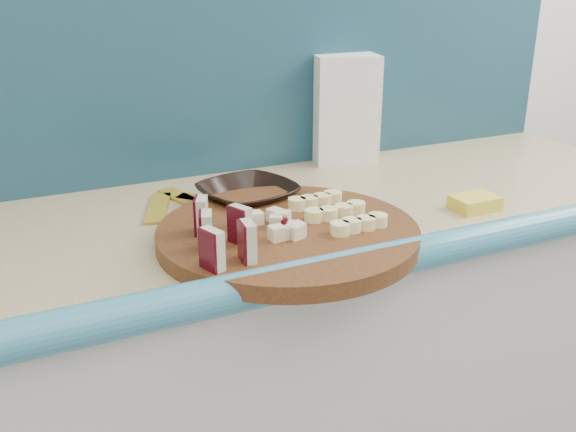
# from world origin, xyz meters

# --- Properties ---
(kitchen_counter) EXTENTS (2.20, 0.63, 0.91)m
(kitchen_counter) POSITION_xyz_m (0.10, 1.50, 0.46)
(kitchen_counter) COLOR silver
(kitchen_counter) RESTS_ON ground
(backsplash) EXTENTS (2.20, 0.02, 0.50)m
(backsplash) POSITION_xyz_m (0.10, 1.79, 1.16)
(backsplash) COLOR teal
(backsplash) RESTS_ON kitchen_counter
(cutting_board) EXTENTS (0.48, 0.48, 0.03)m
(cutting_board) POSITION_xyz_m (0.23, 1.34, 0.92)
(cutting_board) COLOR #411D0E
(cutting_board) RESTS_ON kitchen_counter
(apple_wedges) EXTENTS (0.10, 0.18, 0.06)m
(apple_wedges) POSITION_xyz_m (0.09, 1.29, 0.97)
(apple_wedges) COLOR beige
(apple_wedges) RESTS_ON cutting_board
(apple_chunks) EXTENTS (0.08, 0.07, 0.02)m
(apple_chunks) POSITION_xyz_m (0.20, 1.34, 0.95)
(apple_chunks) COLOR #F9E9C7
(apple_chunks) RESTS_ON cutting_board
(banana_slices) EXTENTS (0.12, 0.18, 0.02)m
(banana_slices) POSITION_xyz_m (0.32, 1.34, 0.95)
(banana_slices) COLOR #FEF39B
(banana_slices) RESTS_ON cutting_board
(brown_bowl) EXTENTS (0.23, 0.23, 0.05)m
(brown_bowl) POSITION_xyz_m (0.23, 1.54, 0.93)
(brown_bowl) COLOR black
(brown_bowl) RESTS_ON kitchen_counter
(flour_bag) EXTENTS (0.17, 0.14, 0.26)m
(flour_bag) POSITION_xyz_m (0.57, 1.74, 1.04)
(flour_bag) COLOR white
(flour_bag) RESTS_ON kitchen_counter
(sponge) EXTENTS (0.09, 0.06, 0.03)m
(sponge) POSITION_xyz_m (0.63, 1.33, 0.92)
(sponge) COLOR yellow
(sponge) RESTS_ON kitchen_counter
(banana_peel) EXTENTS (0.24, 0.19, 0.01)m
(banana_peel) POSITION_xyz_m (0.12, 1.60, 0.91)
(banana_peel) COLOR gold
(banana_peel) RESTS_ON kitchen_counter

